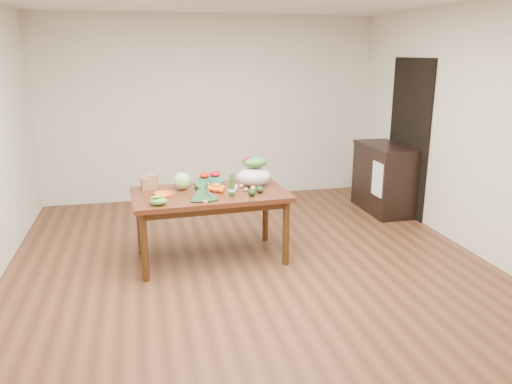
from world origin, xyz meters
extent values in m
plane|color=brown|center=(0.00, 0.00, 0.00)|extent=(6.00, 6.00, 0.00)
cube|color=silver|center=(0.00, 3.00, 1.35)|extent=(5.00, 0.02, 2.70)
cube|color=silver|center=(0.00, -3.00, 1.35)|extent=(5.00, 0.02, 2.70)
cube|color=silver|center=(2.50, 0.00, 1.35)|extent=(0.02, 6.00, 2.70)
cube|color=#4C2211|center=(-0.38, 0.57, 0.38)|extent=(1.65, 0.97, 0.75)
cube|color=black|center=(2.48, 1.60, 1.05)|extent=(0.02, 1.00, 2.10)
cube|color=black|center=(2.22, 1.72, 0.47)|extent=(0.52, 1.02, 0.94)
cube|color=white|center=(1.96, 1.40, 0.55)|extent=(0.02, 0.28, 0.45)
sphere|color=#B2D77C|center=(-0.65, 0.74, 0.84)|extent=(0.19, 0.19, 0.19)
sphere|color=orange|center=(-0.40, 0.71, 0.79)|extent=(0.08, 0.08, 0.08)
sphere|color=#FF630F|center=(-0.39, 0.69, 0.78)|extent=(0.07, 0.07, 0.07)
sphere|color=#DC4D0D|center=(-0.31, 0.64, 0.79)|extent=(0.08, 0.08, 0.08)
ellipsoid|color=#5F9E35|center=(-0.92, 0.22, 0.79)|extent=(0.17, 0.13, 0.08)
ellipsoid|color=#DACA7D|center=(-0.11, 0.57, 0.77)|extent=(0.05, 0.04, 0.04)
ellipsoid|color=tan|center=(0.00, 0.51, 0.77)|extent=(0.05, 0.04, 0.04)
ellipsoid|color=tan|center=(-0.02, 0.67, 0.77)|extent=(0.05, 0.05, 0.04)
ellipsoid|color=#DCBA7F|center=(-0.08, 0.65, 0.77)|extent=(0.05, 0.05, 0.04)
ellipsoid|color=#D2BE79|center=(0.08, 0.53, 0.77)|extent=(0.06, 0.05, 0.05)
ellipsoid|color=black|center=(0.02, 0.33, 0.79)|extent=(0.10, 0.12, 0.07)
ellipsoid|color=black|center=(0.13, 0.42, 0.79)|extent=(0.10, 0.12, 0.07)
camera|label=1|loc=(-1.05, -4.45, 2.17)|focal=35.00mm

